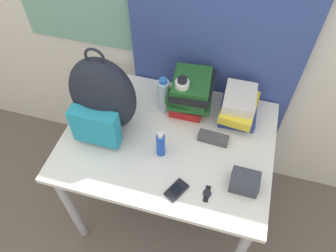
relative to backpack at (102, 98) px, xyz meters
name	(u,v)px	position (x,y,z in m)	size (l,w,h in m)	color
wall_back	(194,0)	(0.32, 0.48, 0.28)	(6.00, 0.06, 2.50)	silver
curtain_blue	(220,10)	(0.45, 0.43, 0.28)	(0.89, 0.04, 2.50)	#384C93
desk	(168,150)	(0.32, 0.01, -0.31)	(1.05, 0.78, 0.76)	silver
backpack	(102,98)	(0.00, 0.00, 0.00)	(0.33, 0.26, 0.49)	#1E232D
book_stack_left	(191,92)	(0.37, 0.25, -0.10)	(0.24, 0.27, 0.20)	red
book_stack_center	(239,106)	(0.63, 0.25, -0.13)	(0.19, 0.26, 0.16)	navy
water_bottle	(163,95)	(0.24, 0.19, -0.11)	(0.06, 0.06, 0.21)	silver
sports_bottle	(181,98)	(0.34, 0.18, -0.08)	(0.07, 0.07, 0.26)	white
sunscreen_bottle	(161,144)	(0.31, -0.09, -0.13)	(0.04, 0.04, 0.16)	blue
cell_phone	(177,190)	(0.44, -0.27, -0.20)	(0.10, 0.12, 0.02)	black
sunglasses_case	(213,138)	(0.54, 0.05, -0.19)	(0.15, 0.06, 0.04)	#47474C
camera_pouch	(245,182)	(0.72, -0.16, -0.17)	(0.13, 0.10, 0.08)	#383D47
wristwatch	(207,194)	(0.57, -0.24, -0.20)	(0.04, 0.08, 0.01)	black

